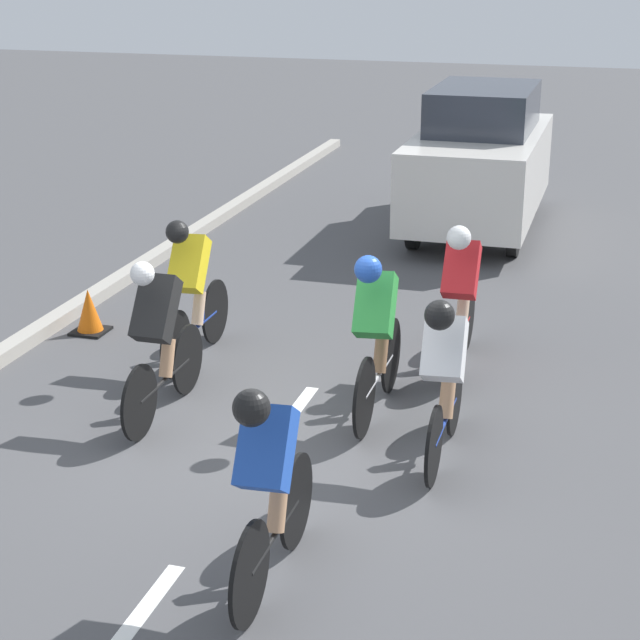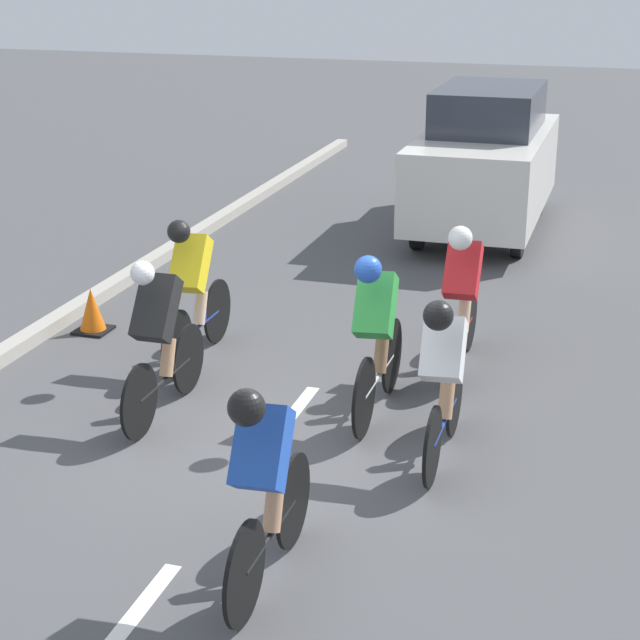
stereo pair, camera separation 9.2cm
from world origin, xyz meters
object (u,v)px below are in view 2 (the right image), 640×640
cyclist_white (443,373)px  cyclist_green (376,330)px  cyclist_black (159,334)px  support_car (485,160)px  cyclist_red (462,293)px  cyclist_blue (264,479)px  cyclist_yellow (193,286)px  traffic_cone (92,311)px

cyclist_white → cyclist_green: cyclist_green is taller
cyclist_black → support_car: bearing=-103.0°
cyclist_white → cyclist_red: 2.03m
cyclist_blue → cyclist_green: size_ratio=0.94×
cyclist_white → cyclist_black: 2.53m
cyclist_yellow → cyclist_red: (-2.58, -0.55, 0.00)m
traffic_cone → support_car: bearing=-121.2°
cyclist_white → cyclist_yellow: cyclist_yellow is taller
cyclist_green → cyclist_white: bearing=135.2°
cyclist_red → cyclist_yellow: bearing=11.9°
cyclist_green → traffic_cone: cyclist_green is taller
cyclist_green → cyclist_yellow: bearing=-20.1°
cyclist_green → cyclist_yellow: size_ratio=1.02×
cyclist_yellow → traffic_cone: bearing=-18.6°
cyclist_blue → support_car: (0.07, -9.59, 0.24)m
cyclist_green → traffic_cone: (3.46, -1.22, -0.58)m
cyclist_yellow → cyclist_red: bearing=-168.1°
cyclist_blue → cyclist_yellow: size_ratio=0.96×
cyclist_yellow → support_car: bearing=-108.0°
cyclist_green → support_car: (0.10, -6.78, 0.22)m
cyclist_blue → cyclist_black: 2.86m
support_car → traffic_cone: support_car is taller
cyclist_white → traffic_cone: 4.65m
cyclist_white → traffic_cone: size_ratio=3.27×
cyclist_blue → cyclist_black: bearing=-51.7°
cyclist_red → support_car: support_car is taller
cyclist_yellow → support_car: (-1.96, -6.03, 0.24)m
support_car → cyclist_green: bearing=90.8°
cyclist_red → cyclist_white: bearing=95.6°
cyclist_red → cyclist_black: size_ratio=1.01×
cyclist_red → support_car: 5.52m
cyclist_black → cyclist_blue: bearing=128.3°
cyclist_yellow → cyclist_black: (-0.25, 1.32, -0.01)m
support_car → cyclist_blue: bearing=90.4°
cyclist_yellow → cyclist_black: size_ratio=1.00×
cyclist_blue → cyclist_white: bearing=-109.8°
cyclist_green → support_car: 6.78m
cyclist_black → support_car: size_ratio=0.42×
cyclist_black → support_car: support_car is taller
cyclist_white → traffic_cone: cyclist_white is taller
cyclist_green → cyclist_red: 1.40m
cyclist_green → cyclist_black: 1.89m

